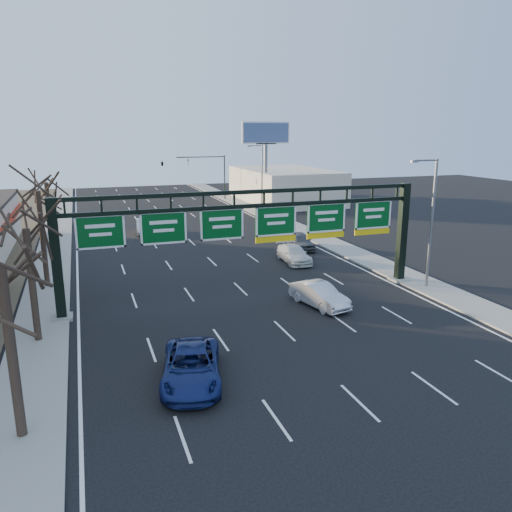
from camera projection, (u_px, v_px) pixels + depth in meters
name	position (u px, v px, depth m)	size (l,w,h in m)	color
ground	(299.00, 345.00, 25.92)	(160.00, 160.00, 0.00)	black
sidewalk_left	(51.00, 268.00, 40.05)	(3.00, 120.00, 0.12)	gray
sidewalk_right	(335.00, 245.00, 48.32)	(3.00, 120.00, 0.12)	gray
lane_markings	(206.00, 256.00, 44.20)	(21.60, 120.00, 0.01)	white
sign_gantry	(252.00, 229.00, 32.15)	(24.60, 1.20, 7.20)	black
building_right_distant	(284.00, 185.00, 77.47)	(12.00, 20.00, 5.00)	beige
tree_gantry	(23.00, 208.00, 24.61)	(3.60, 3.60, 8.48)	black
tree_mid	(36.00, 176.00, 33.56)	(3.60, 3.60, 9.24)	black
tree_far	(45.00, 170.00, 42.79)	(3.60, 3.60, 8.86)	black
streetlight_near	(431.00, 217.00, 34.19)	(2.15, 0.22, 9.00)	slate
streetlight_far	(261.00, 175.00, 65.26)	(2.15, 0.22, 9.00)	slate
billboard_right	(266.00, 143.00, 69.66)	(7.00, 0.50, 12.00)	slate
traffic_signal_mast	(186.00, 166.00, 76.68)	(10.16, 0.54, 7.00)	black
car_blue_suv	(191.00, 366.00, 21.91)	(2.50, 5.42, 1.51)	navy
car_silver_sedan	(319.00, 295.00, 31.47)	(1.57, 4.51, 1.48)	silver
car_white_wagon	(294.00, 254.00, 42.04)	(1.95, 4.79, 1.39)	silver
car_grey_far	(300.00, 241.00, 46.70)	(1.82, 4.52, 1.54)	#46484B
car_silver_distant	(144.00, 226.00, 53.85)	(1.60, 4.59, 1.51)	#B9B8BE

